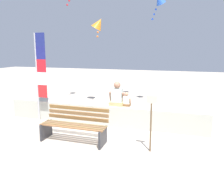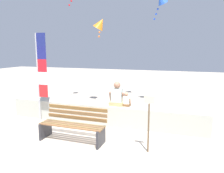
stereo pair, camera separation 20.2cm
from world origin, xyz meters
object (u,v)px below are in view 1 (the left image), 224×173
park_bench (75,125)px  kite_orange (99,24)px  sign_post (151,119)px  person_adult (117,96)px  person_child (126,100)px  flag_banner (40,71)px  kite_blue (159,0)px

park_bench → kite_orange: bearing=100.6°
kite_orange → sign_post: 5.40m
person_adult → person_child: (0.31, 0.00, -0.12)m
person_adult → flag_banner: size_ratio=0.26×
person_child → sign_post: (0.98, -1.61, -0.02)m
flag_banner → sign_post: 4.04m
park_bench → person_child: bearing=56.5°
park_bench → kite_blue: size_ratio=1.74×
person_child → park_bench: bearing=-123.5°
flag_banner → person_child: bearing=10.3°
sign_post → flag_banner: bearing=163.6°
person_adult → flag_banner: (-2.48, -0.51, 0.79)m
kite_blue → sign_post: size_ratio=0.75×
sign_post → kite_orange: bearing=125.5°
kite_orange → park_bench: bearing=-79.4°
flag_banner → park_bench: bearing=-31.2°
flag_banner → kite_orange: bearing=68.9°
park_bench → kite_orange: 4.90m
person_adult → flag_banner: 2.65m
person_child → kite_blue: 4.50m
kite_blue → park_bench: bearing=-111.8°
flag_banner → kite_blue: bearing=42.7°
person_adult → kite_orange: bearing=123.1°
person_child → sign_post: sign_post is taller
flag_banner → kite_blue: 5.39m
kite_blue → kite_orange: 2.61m
kite_orange → sign_post: (2.73, -3.82, -2.67)m
kite_blue → kite_orange: bearing=-168.8°
park_bench → kite_orange: (-0.71, 3.78, 3.05)m
kite_blue → flag_banner: bearing=-137.3°
person_adult → park_bench: bearing=-115.0°
person_adult → kite_blue: 4.46m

